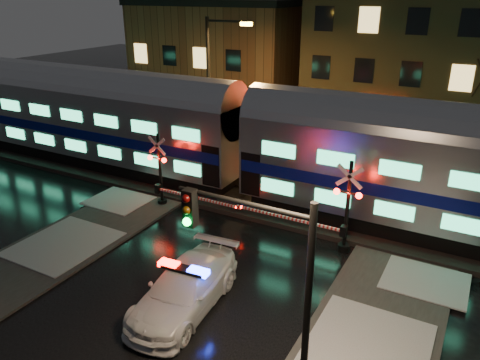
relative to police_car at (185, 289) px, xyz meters
name	(u,v)px	position (x,y,z in m)	size (l,w,h in m)	color
ground	(231,252)	(-0.44, 3.92, -0.76)	(120.00, 120.00, 0.00)	black
ballast	(280,205)	(-0.44, 8.92, -0.64)	(90.00, 4.20, 0.24)	black
sidewalk_left	(1,281)	(-6.94, -2.08, -0.70)	(4.00, 20.00, 0.12)	#2D2D2D
building_left	(226,59)	(-13.44, 25.92, 3.74)	(14.00, 10.00, 9.00)	brown
building_mid	(403,54)	(1.56, 26.42, 4.99)	(12.00, 11.00, 11.50)	brown
train	(245,137)	(-2.43, 8.92, 2.62)	(51.00, 3.12, 5.92)	black
police_car	(185,289)	(0.00, 0.00, 0.00)	(2.52, 5.37, 1.68)	silver
crossing_signal_right	(337,214)	(3.31, 6.23, 0.89)	(5.65, 0.65, 4.00)	black
crossing_signal_left	(165,179)	(-5.46, 6.22, 0.78)	(5.31, 0.64, 3.76)	black
traffic_light	(271,298)	(4.13, -2.03, 2.39)	(3.84, 0.70, 5.94)	black
streetlight	(213,83)	(-6.74, 12.92, 4.30)	(2.94, 0.31, 8.79)	black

